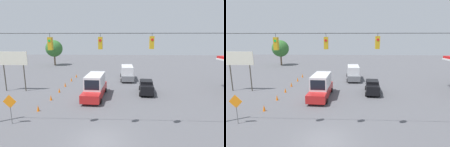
{
  "view_description": "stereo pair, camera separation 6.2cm",
  "coord_description": "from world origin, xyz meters",
  "views": [
    {
      "loc": [
        -1.52,
        12.2,
        7.91
      ],
      "look_at": [
        -0.55,
        -10.03,
        3.35
      ],
      "focal_mm": 28.0,
      "sensor_mm": 36.0,
      "label": 1
    },
    {
      "loc": [
        -1.58,
        12.2,
        7.91
      ],
      "look_at": [
        -0.55,
        -10.03,
        3.35
      ],
      "focal_mm": 28.0,
      "sensor_mm": 36.0,
      "label": 2
    }
  ],
  "objects": [
    {
      "name": "traffic_cone_third",
      "position": [
        7.33,
        -12.1,
        0.35
      ],
      "size": [
        0.31,
        0.31,
        0.71
      ],
      "primitive_type": "cone",
      "color": "orange",
      "rests_on": "ground_plane"
    },
    {
      "name": "roadside_billboard",
      "position": [
        14.15,
        -12.62,
        4.47
      ],
      "size": [
        4.32,
        0.16,
        5.95
      ],
      "color": "#4C473D",
      "rests_on": "ground_plane"
    },
    {
      "name": "traffic_cone_fourth",
      "position": [
        7.43,
        -15.28,
        0.35
      ],
      "size": [
        0.31,
        0.31,
        0.71
      ],
      "primitive_type": "cone",
      "color": "orange",
      "rests_on": "ground_plane"
    },
    {
      "name": "box_truck_grey_oncoming_deep",
      "position": [
        -2.97,
        -20.79,
        1.33
      ],
      "size": [
        2.53,
        6.98,
        2.68
      ],
      "color": "slate",
      "rests_on": "ground_plane"
    },
    {
      "name": "sedan_black_oncoming_far",
      "position": [
        -5.4,
        -12.32,
        1.01
      ],
      "size": [
        2.35,
        4.7,
        1.92
      ],
      "color": "black",
      "rests_on": "ground_plane"
    },
    {
      "name": "traffic_cone_fifth",
      "position": [
        7.37,
        -18.87,
        0.35
      ],
      "size": [
        0.31,
        0.31,
        0.71
      ],
      "primitive_type": "cone",
      "color": "orange",
      "rests_on": "ground_plane"
    },
    {
      "name": "box_truck_red_withflow_mid",
      "position": [
        1.77,
        -10.45,
        1.52
      ],
      "size": [
        2.82,
        7.17,
        3.1
      ],
      "color": "red",
      "rests_on": "ground_plane"
    },
    {
      "name": "overhead_signal_span",
      "position": [
        0.01,
        -1.64,
        5.52
      ],
      "size": [
        23.99,
        0.38,
        8.84
      ],
      "color": "slate",
      "rests_on": "ground_plane"
    },
    {
      "name": "traffic_cone_second",
      "position": [
        7.28,
        -8.82,
        0.35
      ],
      "size": [
        0.31,
        0.31,
        0.71
      ],
      "primitive_type": "cone",
      "color": "orange",
      "rests_on": "ground_plane"
    },
    {
      "name": "ground_plane",
      "position": [
        0.0,
        0.0,
        0.0
      ],
      "size": [
        140.0,
        140.0,
        0.0
      ],
      "primitive_type": "plane",
      "color": "#56565B"
    },
    {
      "name": "tree_horizon_left",
      "position": [
        17.38,
        -37.68,
        4.88
      ],
      "size": [
        4.77,
        4.77,
        7.28
      ],
      "color": "brown",
      "rests_on": "ground_plane"
    },
    {
      "name": "traffic_cone_nearest",
      "position": [
        7.37,
        -5.39,
        0.35
      ],
      "size": [
        0.31,
        0.31,
        0.71
      ],
      "primitive_type": "cone",
      "color": "orange",
      "rests_on": "ground_plane"
    },
    {
      "name": "traffic_cone_farthest",
      "position": [
        7.29,
        -22.18,
        0.35
      ],
      "size": [
        0.31,
        0.31,
        0.71
      ],
      "primitive_type": "cone",
      "color": "orange",
      "rests_on": "ground_plane"
    },
    {
      "name": "work_zone_sign",
      "position": [
        8.48,
        -2.45,
        1.99
      ],
      "size": [
        1.27,
        0.06,
        2.84
      ],
      "color": "slate",
      "rests_on": "ground_plane"
    }
  ]
}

